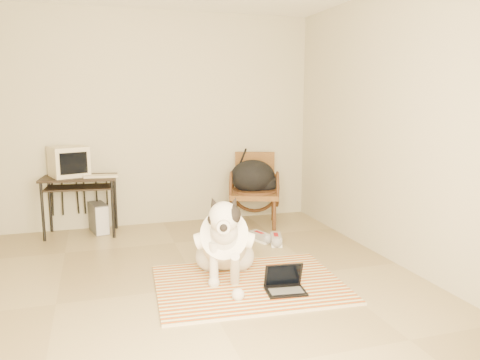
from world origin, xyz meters
name	(u,v)px	position (x,y,z in m)	size (l,w,h in m)	color
floor	(199,287)	(0.00, 0.00, 0.00)	(4.50, 4.50, 0.00)	#95835B
wall_back	(160,120)	(0.00, 2.25, 1.35)	(4.50, 4.50, 0.00)	#BDB69B
wall_front	(325,174)	(0.00, -2.25, 1.35)	(4.50, 4.50, 0.00)	#BDB69B
wall_right	(404,127)	(2.00, 0.00, 1.35)	(4.50, 4.50, 0.00)	#BDB69B
rug	(249,284)	(0.43, -0.09, 0.01)	(1.70, 1.34, 0.02)	#CA470A
dog	(225,243)	(0.27, 0.14, 0.33)	(0.60, 1.16, 0.84)	silver
laptop	(285,284)	(0.66, -0.34, 0.08)	(0.35, 0.27, 0.23)	black
computer_desk	(79,185)	(-1.01, 1.97, 0.61)	(0.90, 0.57, 0.71)	black
crt_monitor	(69,161)	(-1.11, 2.04, 0.89)	(0.50, 0.48, 0.35)	beige
desk_keyboard	(102,176)	(-0.75, 1.87, 0.72)	(0.39, 0.14, 0.03)	beige
pc_tower	(99,218)	(-0.81, 2.03, 0.18)	(0.24, 0.41, 0.36)	#525254
rattan_chair	(254,189)	(1.14, 1.83, 0.46)	(0.77, 0.76, 0.92)	brown
backpack	(255,178)	(1.13, 1.80, 0.62)	(0.62, 0.48, 0.43)	black
sneaker_left	(260,237)	(0.96, 1.10, 0.05)	(0.21, 0.31, 0.10)	white
sneaker_right	(276,240)	(1.09, 0.94, 0.05)	(0.20, 0.32, 0.10)	white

